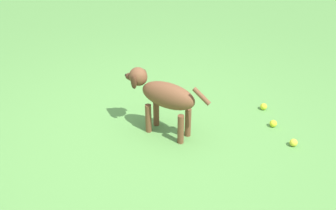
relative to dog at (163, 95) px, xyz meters
The scene contains 5 objects.
ground 0.40m from the dog, 102.36° to the left, with size 14.00×14.00×0.00m, color #548C42.
dog is the anchor object (origin of this frame).
tennis_ball_0 1.18m from the dog, 135.67° to the right, with size 0.07×0.07×0.07m, color yellow.
tennis_ball_2 1.07m from the dog, 120.20° to the right, with size 0.07×0.07×0.07m, color yellow.
tennis_ball_3 1.11m from the dog, 103.45° to the right, with size 0.07×0.07×0.07m, color #C9D628.
Camera 1 is at (-2.24, 1.39, 1.89)m, focal length 39.34 mm.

